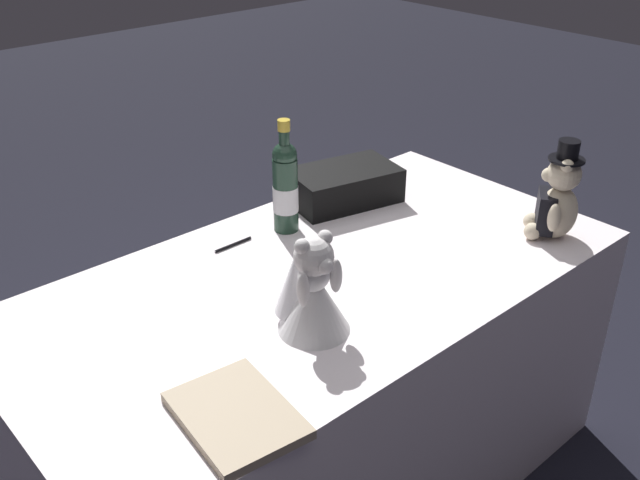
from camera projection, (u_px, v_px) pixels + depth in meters
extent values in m
plane|color=black|center=(320.00, 478.00, 2.22)|extent=(12.00, 12.00, 0.00)
cube|color=white|center=(320.00, 385.00, 2.04)|extent=(1.63, 0.84, 0.73)
ellipsoid|color=beige|center=(557.00, 212.00, 2.01)|extent=(0.12, 0.11, 0.15)
cube|color=black|center=(546.00, 211.00, 2.02)|extent=(0.11, 0.10, 0.11)
sphere|color=beige|center=(564.00, 174.00, 1.95)|extent=(0.09, 0.09, 0.09)
sphere|color=beige|center=(549.00, 175.00, 1.96)|extent=(0.04, 0.04, 0.04)
sphere|color=beige|center=(565.00, 157.00, 1.96)|extent=(0.04, 0.04, 0.04)
sphere|color=beige|center=(567.00, 166.00, 1.91)|extent=(0.04, 0.04, 0.04)
ellipsoid|color=beige|center=(551.00, 199.00, 2.06)|extent=(0.04, 0.04, 0.08)
ellipsoid|color=beige|center=(554.00, 218.00, 1.95)|extent=(0.04, 0.04, 0.08)
sphere|color=beige|center=(532.00, 221.00, 2.07)|extent=(0.05, 0.05, 0.05)
sphere|color=beige|center=(533.00, 231.00, 2.02)|extent=(0.05, 0.05, 0.05)
cylinder|color=black|center=(567.00, 159.00, 1.93)|extent=(0.10, 0.10, 0.01)
cylinder|color=black|center=(569.00, 149.00, 1.92)|extent=(0.06, 0.06, 0.05)
cone|color=white|center=(314.00, 301.00, 1.61)|extent=(0.17, 0.17, 0.15)
ellipsoid|color=white|center=(314.00, 276.00, 1.58)|extent=(0.08, 0.07, 0.07)
sphere|color=silver|center=(314.00, 256.00, 1.56)|extent=(0.09, 0.09, 0.09)
sphere|color=silver|center=(325.00, 266.00, 1.54)|extent=(0.04, 0.04, 0.04)
sphere|color=silver|center=(302.00, 246.00, 1.52)|extent=(0.03, 0.03, 0.03)
sphere|color=silver|center=(325.00, 237.00, 1.56)|extent=(0.03, 0.03, 0.03)
ellipsoid|color=silver|center=(303.00, 290.00, 1.55)|extent=(0.03, 0.03, 0.09)
ellipsoid|color=silver|center=(336.00, 276.00, 1.60)|extent=(0.03, 0.03, 0.09)
cone|color=white|center=(300.00, 277.00, 1.63)|extent=(0.13, 0.13, 0.17)
cylinder|color=#213C2C|center=(286.00, 195.00, 2.03)|extent=(0.07, 0.07, 0.22)
sphere|color=#213C2C|center=(285.00, 155.00, 1.97)|extent=(0.07, 0.07, 0.07)
cylinder|color=#213C2C|center=(284.00, 137.00, 1.95)|extent=(0.03, 0.03, 0.09)
cylinder|color=gold|center=(284.00, 125.00, 1.93)|extent=(0.03, 0.03, 0.03)
cylinder|color=silver|center=(286.00, 199.00, 2.04)|extent=(0.07, 0.07, 0.08)
cylinder|color=black|center=(233.00, 245.00, 1.99)|extent=(0.12, 0.01, 0.01)
cone|color=silver|center=(215.00, 252.00, 1.96)|extent=(0.01, 0.01, 0.01)
cube|color=black|center=(344.00, 185.00, 2.22)|extent=(0.36, 0.27, 0.11)
cube|color=#B7B7BF|center=(318.00, 178.00, 2.27)|extent=(0.04, 0.02, 0.03)
cube|color=tan|center=(236.00, 415.00, 1.38)|extent=(0.22, 0.28, 0.02)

